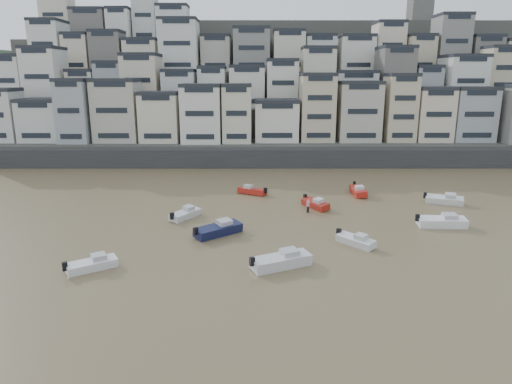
{
  "coord_description": "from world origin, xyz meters",
  "views": [
    {
      "loc": [
        7.04,
        -21.33,
        17.17
      ],
      "look_at": [
        7.14,
        30.0,
        4.0
      ],
      "focal_mm": 32.0,
      "sensor_mm": 36.0,
      "label": 1
    }
  ],
  "objects_px": {
    "boat_b": "(356,239)",
    "boat_j": "(92,263)",
    "boat_c": "(218,228)",
    "person_pink": "(308,206)",
    "boat_d": "(442,220)",
    "boat_a": "(281,259)",
    "boat_i": "(358,190)",
    "boat_e": "(315,203)",
    "boat_f": "(185,213)",
    "boat_g": "(444,199)",
    "boat_h": "(252,190)"
  },
  "relations": [
    {
      "from": "boat_b",
      "to": "boat_j",
      "type": "distance_m",
      "value": 26.02
    },
    {
      "from": "boat_c",
      "to": "boat_e",
      "type": "distance_m",
      "value": 16.12
    },
    {
      "from": "boat_c",
      "to": "boat_j",
      "type": "xyz_separation_m",
      "value": [
        -10.75,
        -9.32,
        -0.17
      ]
    },
    {
      "from": "boat_c",
      "to": "boat_i",
      "type": "height_order",
      "value": "boat_c"
    },
    {
      "from": "boat_i",
      "to": "boat_a",
      "type": "bearing_deg",
      "value": -26.63
    },
    {
      "from": "boat_c",
      "to": "boat_h",
      "type": "xyz_separation_m",
      "value": [
        3.62,
        18.0,
        -0.18
      ]
    },
    {
      "from": "boat_c",
      "to": "boat_i",
      "type": "xyz_separation_m",
      "value": [
        19.34,
        17.62,
        -0.07
      ]
    },
    {
      "from": "boat_h",
      "to": "boat_j",
      "type": "bearing_deg",
      "value": 91.54
    },
    {
      "from": "boat_f",
      "to": "person_pink",
      "type": "relative_size",
      "value": 2.86
    },
    {
      "from": "boat_f",
      "to": "boat_g",
      "type": "height_order",
      "value": "boat_g"
    },
    {
      "from": "boat_e",
      "to": "boat_i",
      "type": "height_order",
      "value": "boat_i"
    },
    {
      "from": "boat_f",
      "to": "boat_i",
      "type": "bearing_deg",
      "value": -31.88
    },
    {
      "from": "boat_g",
      "to": "boat_i",
      "type": "height_order",
      "value": "boat_i"
    },
    {
      "from": "boat_b",
      "to": "boat_c",
      "type": "height_order",
      "value": "boat_c"
    },
    {
      "from": "boat_a",
      "to": "boat_j",
      "type": "xyz_separation_m",
      "value": [
        -17.22,
        -0.57,
        -0.19
      ]
    },
    {
      "from": "boat_b",
      "to": "boat_g",
      "type": "distance_m",
      "value": 22.12
    },
    {
      "from": "boat_e",
      "to": "boat_j",
      "type": "relative_size",
      "value": 1.04
    },
    {
      "from": "boat_d",
      "to": "boat_e",
      "type": "height_order",
      "value": "boat_d"
    },
    {
      "from": "boat_a",
      "to": "boat_g",
      "type": "bearing_deg",
      "value": 16.94
    },
    {
      "from": "boat_d",
      "to": "person_pink",
      "type": "distance_m",
      "value": 16.06
    },
    {
      "from": "boat_a",
      "to": "boat_b",
      "type": "height_order",
      "value": "boat_a"
    },
    {
      "from": "boat_a",
      "to": "person_pink",
      "type": "xyz_separation_m",
      "value": [
        4.42,
        17.32,
        0.02
      ]
    },
    {
      "from": "boat_c",
      "to": "person_pink",
      "type": "relative_size",
      "value": 3.5
    },
    {
      "from": "boat_g",
      "to": "boat_j",
      "type": "xyz_separation_m",
      "value": [
        -40.85,
        -21.87,
        -0.07
      ]
    },
    {
      "from": "boat_f",
      "to": "boat_b",
      "type": "bearing_deg",
      "value": -83.5
    },
    {
      "from": "boat_a",
      "to": "boat_j",
      "type": "distance_m",
      "value": 17.23
    },
    {
      "from": "boat_g",
      "to": "boat_j",
      "type": "distance_m",
      "value": 46.34
    },
    {
      "from": "boat_c",
      "to": "boat_b",
      "type": "bearing_deg",
      "value": -51.05
    },
    {
      "from": "boat_d",
      "to": "boat_f",
      "type": "relative_size",
      "value": 1.21
    },
    {
      "from": "boat_a",
      "to": "boat_i",
      "type": "xyz_separation_m",
      "value": [
        12.87,
        26.37,
        -0.09
      ]
    },
    {
      "from": "boat_g",
      "to": "boat_c",
      "type": "bearing_deg",
      "value": -136.73
    },
    {
      "from": "boat_i",
      "to": "person_pink",
      "type": "distance_m",
      "value": 12.38
    },
    {
      "from": "boat_j",
      "to": "person_pink",
      "type": "bearing_deg",
      "value": 6.41
    },
    {
      "from": "boat_c",
      "to": "boat_g",
      "type": "height_order",
      "value": "boat_c"
    },
    {
      "from": "boat_a",
      "to": "boat_f",
      "type": "relative_size",
      "value": 1.25
    },
    {
      "from": "boat_b",
      "to": "boat_g",
      "type": "bearing_deg",
      "value": 93.74
    },
    {
      "from": "boat_j",
      "to": "person_pink",
      "type": "relative_size",
      "value": 2.79
    },
    {
      "from": "boat_a",
      "to": "boat_h",
      "type": "xyz_separation_m",
      "value": [
        -2.85,
        26.75,
        -0.2
      ]
    },
    {
      "from": "boat_c",
      "to": "person_pink",
      "type": "bearing_deg",
      "value": -0.6
    },
    {
      "from": "boat_d",
      "to": "boat_g",
      "type": "xyz_separation_m",
      "value": [
        4.24,
        9.8,
        -0.09
      ]
    },
    {
      "from": "boat_a",
      "to": "boat_f",
      "type": "xyz_separation_m",
      "value": [
        -11.03,
        14.9,
        -0.17
      ]
    },
    {
      "from": "boat_a",
      "to": "boat_e",
      "type": "relative_size",
      "value": 1.24
    },
    {
      "from": "boat_b",
      "to": "person_pink",
      "type": "relative_size",
      "value": 2.68
    },
    {
      "from": "boat_d",
      "to": "boat_i",
      "type": "height_order",
      "value": "boat_d"
    },
    {
      "from": "boat_d",
      "to": "boat_f",
      "type": "distance_m",
      "value": 30.61
    },
    {
      "from": "boat_b",
      "to": "boat_c",
      "type": "xyz_separation_m",
      "value": [
        -14.53,
        3.16,
        0.19
      ]
    },
    {
      "from": "boat_e",
      "to": "boat_j",
      "type": "height_order",
      "value": "boat_e"
    },
    {
      "from": "boat_a",
      "to": "boat_e",
      "type": "bearing_deg",
      "value": 48.72
    },
    {
      "from": "boat_h",
      "to": "boat_d",
      "type": "bearing_deg",
      "value": 174.83
    },
    {
      "from": "boat_d",
      "to": "boat_h",
      "type": "bearing_deg",
      "value": 148.21
    }
  ]
}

